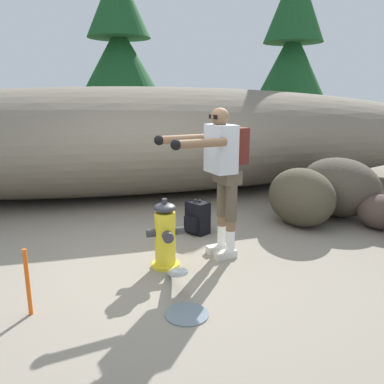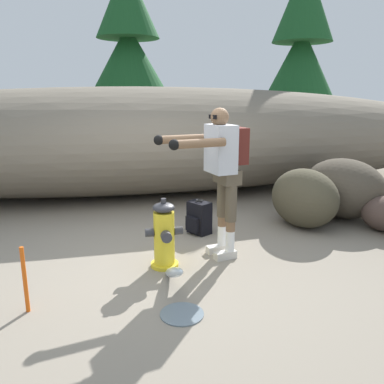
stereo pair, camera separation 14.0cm
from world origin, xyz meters
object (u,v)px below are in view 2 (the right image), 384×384
(fire_hydrant, at_px, (164,236))
(spare_backpack, at_px, (199,218))
(boulder_large, at_px, (343,188))
(survey_stake, at_px, (25,280))
(boulder_small, at_px, (304,198))
(utility_worker, at_px, (221,164))

(fire_hydrant, xyz_separation_m, spare_backpack, (0.61, 0.96, -0.14))
(spare_backpack, xyz_separation_m, boulder_large, (2.33, 0.29, 0.23))
(boulder_large, height_order, survey_stake, boulder_large)
(fire_hydrant, height_order, spare_backpack, fire_hydrant)
(fire_hydrant, distance_m, spare_backpack, 1.14)
(spare_backpack, bearing_deg, survey_stake, 9.06)
(fire_hydrant, xyz_separation_m, boulder_small, (2.14, 0.93, 0.06))
(spare_backpack, xyz_separation_m, survey_stake, (-1.92, -1.62, 0.08))
(spare_backpack, xyz_separation_m, boulder_small, (1.53, -0.03, 0.20))
(survey_stake, bearing_deg, spare_backpack, 40.20)
(utility_worker, xyz_separation_m, boulder_small, (1.47, 0.78, -0.68))
(utility_worker, bearing_deg, survey_stake, 10.40)
(utility_worker, relative_size, boulder_small, 1.63)
(boulder_large, distance_m, survey_stake, 4.66)
(utility_worker, distance_m, spare_backpack, 1.19)
(fire_hydrant, distance_m, boulder_large, 3.20)
(spare_backpack, relative_size, boulder_small, 0.45)
(survey_stake, bearing_deg, utility_worker, 22.30)
(spare_backpack, distance_m, survey_stake, 2.51)
(boulder_large, bearing_deg, spare_backpack, -173.03)
(utility_worker, bearing_deg, fire_hydrant, 0.35)
(survey_stake, bearing_deg, boulder_large, 24.15)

